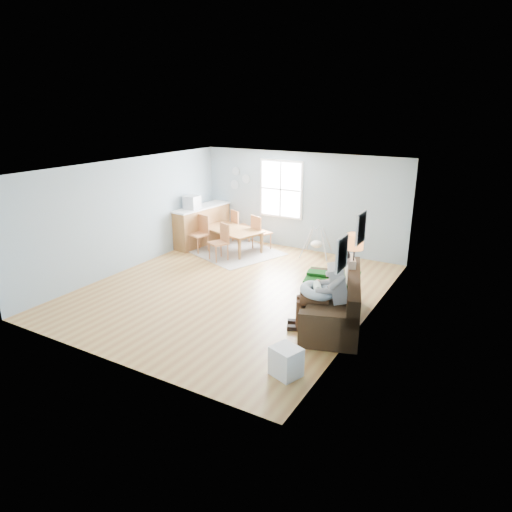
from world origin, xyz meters
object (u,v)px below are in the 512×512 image
Objects in this scene: father at (327,287)px; chair_ne at (259,230)px; chair_se at (221,239)px; monitor at (192,202)px; sofa at (335,305)px; floor_lamp at (354,249)px; storage_cube at (286,361)px; baby_swing at (317,243)px; chair_sw at (201,231)px; dining_table at (230,240)px; chair_nw at (238,224)px; counter at (201,225)px; toddler at (332,278)px.

chair_ne is at bearing 134.05° from father.
monitor reaches higher than chair_se.
floor_lamp is (0.15, 0.48, 1.01)m from sofa.
baby_swing reaches higher than storage_cube.
sofa is 5.32m from chair_sw.
dining_table is 1.81× the size of chair_nw.
chair_ne is at bearing 123.33° from storage_cube.
floor_lamp is 1.65× the size of chair_nw.
father is 4.49m from chair_se.
counter is (-5.21, 2.87, 0.23)m from sofa.
father reaches higher than toddler.
floor_lamp is at bearing -33.91° from chair_nw.
baby_swing is (-1.98, 2.99, -0.99)m from floor_lamp.
chair_nw is (-0.23, 0.78, 0.25)m from dining_table.
chair_sw is (-4.65, 2.09, -0.21)m from toddler.
chair_nw is at bearing 36.13° from counter.
dining_table is at bearing 130.67° from storage_cube.
floor_lamp is at bearing 72.88° from sofa.
chair_nw is 2.50× the size of monitor.
sofa is at bearing -26.45° from chair_se.
father is 1.52× the size of chair_sw.
sofa is at bearing -107.12° from floor_lamp.
chair_se is at bearing 134.12° from storage_cube.
storage_cube is at bearing -93.17° from floor_lamp.
father reaches higher than chair_ne.
monitor reaches higher than baby_swing.
dining_table is at bearing 152.30° from floor_lamp.
sofa is at bearing -17.15° from dining_table.
floor_lamp is 4.13× the size of monitor.
toddler is 0.45× the size of counter.
chair_se is (-3.89, 4.01, 0.32)m from storage_cube.
chair_ne is at bearing 70.14° from chair_se.
monitor is at bearing 138.94° from storage_cube.
dining_table is 0.85m from chair_se.
sofa is 4.93m from dining_table.
chair_se is 1.62m from counter.
floor_lamp is at bearing 77.98° from father.
monitor is at bearing 155.63° from toddler.
monitor is at bearing 154.17° from chair_sw.
floor_lamp reaches higher than counter.
sofa is at bearing 85.04° from father.
storage_cube is 0.53× the size of chair_nw.
sofa is at bearing 90.15° from storage_cube.
chair_se is (-3.89, 1.93, 0.22)m from sofa.
storage_cube is 6.28m from chair_ne.
toddler is 1.01× the size of baby_swing.
storage_cube is at bearing -88.77° from father.
chair_ne is at bearing 20.66° from monitor.
monitor reaches higher than chair_ne.
chair_se is (-3.85, 2.29, -0.26)m from father.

